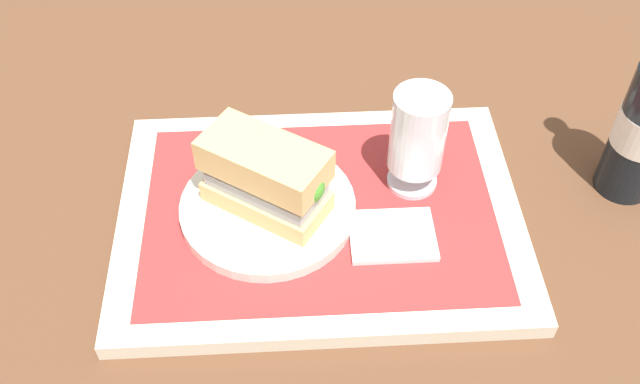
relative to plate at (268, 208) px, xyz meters
The scene contains 7 objects.
ground_plane 0.06m from the plate, ahead, with size 3.00×3.00×0.00m, color brown.
tray 0.06m from the plate, ahead, with size 0.44×0.32×0.02m, color beige.
placemat 0.06m from the plate, ahead, with size 0.38×0.27×0.00m, color #9E2D2D.
plate is the anchor object (origin of this frame).
sandwich 0.05m from the plate, 33.83° to the right, with size 0.14×0.13×0.08m.
beer_glass 0.18m from the plate, 12.39° to the left, with size 0.06×0.06×0.12m.
napkin_folded 0.14m from the plate, 18.14° to the right, with size 0.09×0.07×0.01m, color white.
Camera 1 is at (-0.03, -0.52, 0.62)m, focal length 40.67 mm.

